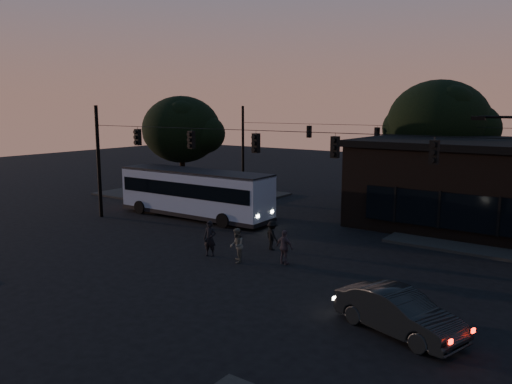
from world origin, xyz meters
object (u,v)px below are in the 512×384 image
Objects in this scene: building at (490,184)px; pedestrian_a at (210,239)px; bus at (195,191)px; pedestrian_b at (237,245)px; pedestrian_d at (272,235)px; car at (399,312)px; pedestrian_c at (285,247)px.

building is 17.75m from pedestrian_a.
bus is 6.90× the size of pedestrian_b.
pedestrian_d is at bearing -23.20° from bus.
pedestrian_d is (0.20, 2.75, -0.06)m from pedestrian_b.
building is 3.49× the size of car.
pedestrian_b is (8.40, -6.18, -0.97)m from bus.
bus is at bearing 79.48° from car.
pedestrian_c is 2.51m from pedestrian_d.
car is 2.85× the size of pedestrian_d.
pedestrian_c reaches higher than car.
building is 9.25× the size of pedestrian_c.
pedestrian_b is 1.00× the size of pedestrian_c.
bus is 9.15m from pedestrian_a.
pedestrian_d is (-8.82, 5.69, 0.05)m from car.
car is 11.12m from pedestrian_a.
building reaches higher than car.
pedestrian_c is (-6.22, -13.52, -1.88)m from building.
car is at bearing 159.18° from pedestrian_c.
pedestrian_b is (-9.02, 2.93, 0.11)m from car.
pedestrian_d is (-8.07, -11.82, -1.94)m from building.
car is at bearing 34.85° from pedestrian_b.
building is at bearing 25.25° from bus.
building reaches higher than pedestrian_a.
car is 2.46× the size of pedestrian_a.
bus is (-16.67, -8.39, -0.90)m from building.
pedestrian_b reaches higher than car.
car is at bearing -31.80° from pedestrian_a.
pedestrian_c is (3.75, 1.05, -0.06)m from pedestrian_a.
car is (17.42, -9.12, -1.08)m from bus.
bus is at bearing -17.21° from pedestrian_c.
bus is 7.44× the size of pedestrian_d.
pedestrian_a is (-10.73, 2.94, 0.17)m from car.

